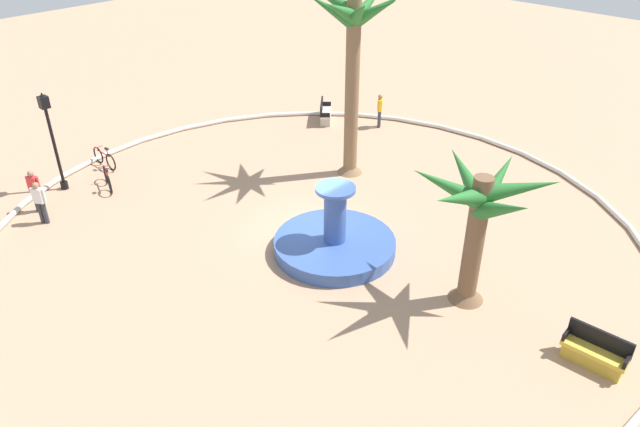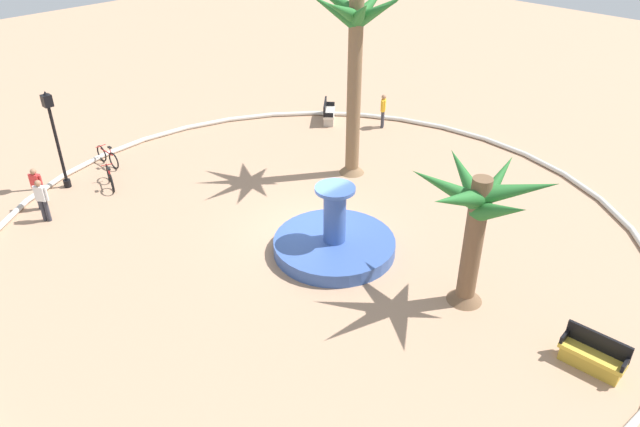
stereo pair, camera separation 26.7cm
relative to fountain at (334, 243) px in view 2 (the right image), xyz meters
The scene contains 13 objects.
ground_plane 1.30m from the fountain, 103.30° to the right, with size 80.00×80.00×0.00m, color tan.
plaza_curb 1.28m from the fountain, 103.30° to the right, with size 22.17×22.17×0.20m, color silver.
fountain is the anchor object (origin of this frame).
palm_tree_near_fountain 5.21m from the fountain, 101.17° to the left, with size 3.90×3.65×4.28m.
palm_tree_by_curb 7.60m from the fountain, 143.76° to the right, with size 3.79×3.81×7.26m.
bench_east 8.24m from the fountain, 95.47° to the left, with size 0.58×1.62×1.00m.
bench_west 11.23m from the fountain, 135.14° to the right, with size 1.54×1.43×1.00m.
lamppost 11.48m from the fountain, 68.65° to the right, with size 0.32×0.32×3.92m.
bicycle_red_frame 9.79m from the fountain, 72.85° to the right, with size 0.69×1.64×0.94m.
bicycle_by_lamppost 11.34m from the fountain, 79.76° to the right, with size 0.44×1.72×0.94m.
person_cyclist_helmet 11.06m from the fountain, 59.84° to the right, with size 0.34×0.47×1.65m.
person_cyclist_photo 10.40m from the fountain, 56.12° to the right, with size 0.36×0.46×1.61m.
person_pedestrian_stroll 10.78m from the fountain, 148.88° to the right, with size 0.47×0.35×1.62m.
Camera 2 is at (12.18, 12.30, 11.20)m, focal length 33.56 mm.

